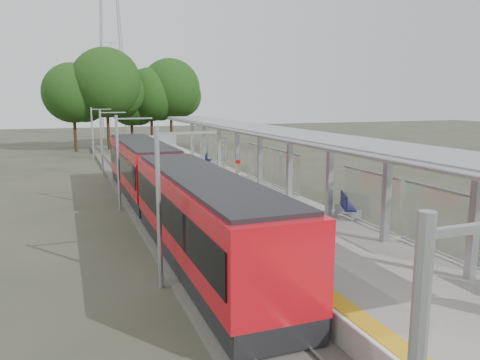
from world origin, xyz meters
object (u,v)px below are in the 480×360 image
(train, at_px, (164,184))
(info_pillar_far, at_px, (238,174))
(bench_mid, at_px, (346,205))
(litter_bin, at_px, (239,175))
(bench_far, at_px, (208,159))

(train, bearing_deg, info_pillar_far, 34.78)
(bench_mid, relative_size, info_pillar_far, 1.10)
(train, relative_size, bench_mid, 15.92)
(bench_mid, xyz_separation_m, info_pillar_far, (-1.77, 9.21, 0.08))
(bench_mid, xyz_separation_m, litter_bin, (-1.29, 10.36, -0.19))
(bench_far, distance_m, litter_bin, 8.09)
(train, distance_m, litter_bin, 7.60)
(info_pillar_far, bearing_deg, train, -146.13)
(litter_bin, bearing_deg, bench_far, 87.53)
(train, height_order, bench_mid, train)
(bench_mid, bearing_deg, litter_bin, 121.78)
(train, xyz_separation_m, info_pillar_far, (5.33, 3.70, -0.37))
(info_pillar_far, relative_size, litter_bin, 1.91)
(bench_mid, height_order, bench_far, bench_mid)
(train, height_order, litter_bin, train)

